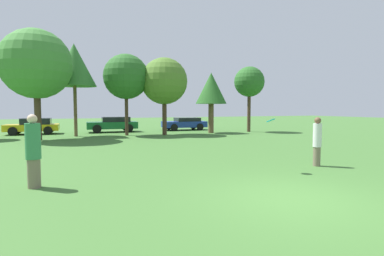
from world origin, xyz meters
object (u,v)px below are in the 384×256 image
at_px(frisbee, 271,120).
at_px(person_catcher, 317,141).
at_px(tree_4, 164,81).
at_px(tree_5, 211,89).
at_px(person_thrower, 33,151).
at_px(tree_1, 36,64).
at_px(tree_2, 74,65).
at_px(parked_car_blue, 185,123).
at_px(tree_3, 126,77).
at_px(parked_car_green, 113,124).
at_px(tree_6, 249,82).
at_px(parked_car_yellow, 34,126).

bearing_deg(frisbee, person_catcher, 3.73).
bearing_deg(tree_4, tree_5, 1.32).
height_order(person_thrower, tree_1, tree_1).
height_order(tree_1, tree_2, tree_1).
bearing_deg(tree_1, person_catcher, -53.87).
xyz_separation_m(person_thrower, tree_2, (1.45, 15.03, 4.27)).
height_order(person_thrower, parked_car_blue, person_thrower).
relative_size(tree_5, parked_car_blue, 1.22).
bearing_deg(tree_1, tree_4, 4.55).
bearing_deg(tree_5, tree_3, 176.38).
relative_size(person_thrower, tree_1, 0.27).
bearing_deg(tree_3, tree_2, 170.84).
xyz_separation_m(tree_1, tree_2, (2.35, 1.84, 0.31)).
height_order(person_catcher, frisbee, frisbee).
xyz_separation_m(person_thrower, person_catcher, (9.18, -0.62, -0.06)).
bearing_deg(parked_car_green, tree_6, 161.26).
distance_m(tree_2, tree_3, 3.78).
relative_size(tree_5, tree_6, 0.88).
relative_size(person_catcher, parked_car_yellow, 0.44).
bearing_deg(person_thrower, parked_car_blue, 61.63).
distance_m(tree_4, parked_car_green, 6.49).
bearing_deg(parked_car_yellow, tree_1, 100.61).
xyz_separation_m(tree_3, tree_4, (2.88, -0.54, -0.29)).
xyz_separation_m(tree_2, tree_6, (14.38, -1.20, -0.86)).
bearing_deg(tree_6, parked_car_yellow, 165.35).
distance_m(person_thrower, frisbee, 7.08).
xyz_separation_m(frisbee, tree_5, (5.15, 14.76, 2.02)).
bearing_deg(frisbee, person_thrower, 173.82).
bearing_deg(parked_car_blue, frisbee, 79.50).
xyz_separation_m(tree_6, parked_car_green, (-11.23, 4.36, -3.68)).
bearing_deg(person_catcher, parked_car_yellow, -56.51).
height_order(person_catcher, parked_car_yellow, person_catcher).
xyz_separation_m(tree_2, parked_car_yellow, (-3.10, 3.37, -4.57)).
xyz_separation_m(person_thrower, frisbee, (7.01, -0.76, 0.72)).
xyz_separation_m(person_thrower, parked_car_green, (4.60, 18.19, -0.27)).
xyz_separation_m(tree_5, parked_car_green, (-7.55, 4.19, -3.00)).
distance_m(parked_car_yellow, parked_car_green, 6.25).
height_order(frisbee, tree_6, tree_6).
bearing_deg(tree_3, person_catcher, -74.88).
distance_m(frisbee, tree_1, 16.36).
distance_m(tree_3, parked_car_yellow, 8.71).
bearing_deg(tree_5, tree_2, 174.48).
relative_size(tree_4, parked_car_yellow, 1.51).
height_order(person_thrower, tree_6, tree_6).
xyz_separation_m(tree_3, parked_car_blue, (6.21, 3.53, -3.84)).
height_order(person_catcher, tree_1, tree_1).
relative_size(tree_2, tree_4, 1.13).
relative_size(tree_2, tree_3, 1.10).
distance_m(person_thrower, tree_4, 16.36).
distance_m(tree_4, parked_car_yellow, 11.21).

